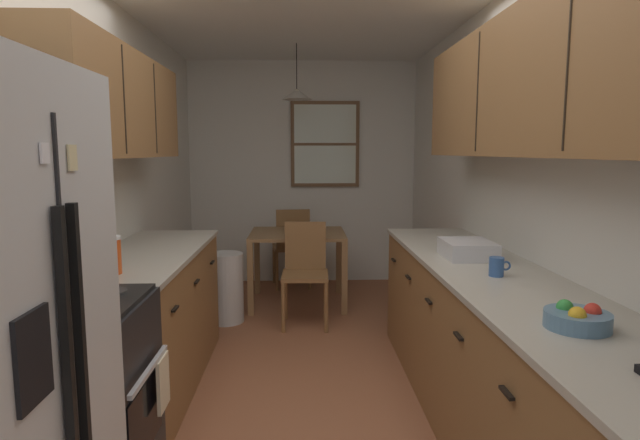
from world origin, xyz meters
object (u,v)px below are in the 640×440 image
fruit_bowl (577,318)px  table_serving_bowl (302,230)px  microwave_over_range (18,121)px  mug_by_coffeemaker (497,267)px  storage_canister (110,255)px  dining_table (298,243)px  dish_rack (468,249)px  dining_chair_near (305,268)px  dining_chair_far (292,244)px  stove_range (67,407)px  trash_bin (226,288)px

fruit_bowl → table_serving_bowl: (-0.98, 3.38, -0.18)m
microwave_over_range → mug_by_coffeemaker: microwave_over_range is taller
storage_canister → microwave_over_range: bearing=-100.5°
dining_table → dish_rack: dish_rack is taller
dining_chair_near → dining_table: bearing=96.5°
table_serving_bowl → dish_rack: bearing=-65.1°
microwave_over_range → dining_table: size_ratio=0.66×
dish_rack → microwave_over_range: bearing=-155.7°
dining_table → dining_chair_far: bearing=96.3°
dining_table → dining_chair_near: size_ratio=1.04×
dining_chair_near → stove_range: bearing=-112.3°
microwave_over_range → trash_bin: bearing=80.8°
mug_by_coffeemaker → fruit_bowl: size_ratio=0.49×
stove_range → dish_rack: (1.97, 0.94, 0.48)m
table_serving_bowl → storage_canister: bearing=-111.8°
dining_table → dining_chair_near: dining_chair_near is taller
storage_canister → table_serving_bowl: (0.99, 2.47, -0.24)m
microwave_over_range → table_serving_bowl: (1.10, 3.06, -0.89)m
stove_range → dining_chair_far: 3.78m
stove_range → mug_by_coffeemaker: stove_range is taller
dining_table → fruit_bowl: size_ratio=4.11×
mug_by_coffeemaker → dish_rack: dish_rack is taller
trash_bin → mug_by_coffeemaker: mug_by_coffeemaker is taller
stove_range → trash_bin: stove_range is taller
dining_chair_far → trash_bin: 1.32m
mug_by_coffeemaker → dining_chair_near: bearing=115.7°
dining_chair_far → storage_canister: (-0.88, -3.10, 0.50)m
fruit_bowl → table_serving_bowl: fruit_bowl is taller
trash_bin → table_serving_bowl: table_serving_bowl is taller
stove_range → microwave_over_range: 1.18m
mug_by_coffeemaker → table_serving_bowl: mug_by_coffeemaker is taller
dining_table → mug_by_coffeemaker: (1.03, -2.60, 0.33)m
stove_range → mug_by_coffeemaker: 2.07m
dining_chair_far → table_serving_bowl: bearing=-79.8°
dining_chair_far → trash_bin: dining_chair_far is taller
microwave_over_range → dining_chair_near: microwave_over_range is taller
dining_chair_far → trash_bin: size_ratio=1.44×
dining_table → microwave_over_range: bearing=-108.9°
storage_canister → stove_range: bearing=-89.5°
dining_table → storage_canister: size_ratio=4.77×
fruit_bowl → table_serving_bowl: 3.52m
microwave_over_range → dining_chair_near: bearing=65.4°
mug_by_coffeemaker → stove_range: bearing=-166.7°
dish_rack → table_serving_bowl: size_ratio=1.57×
dining_chair_near → table_serving_bowl: (-0.03, 0.60, 0.26)m
dining_chair_far → fruit_bowl: bearing=-74.8°
microwave_over_range → fruit_bowl: microwave_over_range is taller
trash_bin → dining_chair_far: bearing=63.7°
dish_rack → dining_chair_near: bearing=122.3°
dining_chair_far → mug_by_coffeemaker: size_ratio=8.14×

